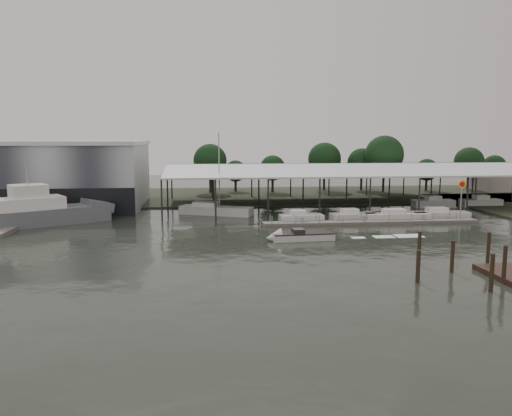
{
  "coord_description": "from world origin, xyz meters",
  "views": [
    {
      "loc": [
        -6.51,
        -51.19,
        10.93
      ],
      "look_at": [
        -0.06,
        8.48,
        2.5
      ],
      "focal_mm": 35.0,
      "sensor_mm": 36.0,
      "label": 1
    }
  ],
  "objects": [
    {
      "name": "ground",
      "position": [
        0.0,
        0.0,
        0.0
      ],
      "size": [
        200.0,
        200.0,
        0.0
      ],
      "primitive_type": "plane",
      "color": "#262B23",
      "rests_on": "ground"
    },
    {
      "name": "storage_warehouse",
      "position": [
        -28.0,
        29.94,
        5.29
      ],
      "size": [
        24.5,
        20.5,
        10.5
      ],
      "color": "#AFB6BB",
      "rests_on": "ground"
    },
    {
      "name": "moored_cruiser_1",
      "position": [
        13.29,
        12.48,
        0.61
      ],
      "size": [
        6.21,
        2.87,
        1.7
      ],
      "rotation": [
        0.0,
        0.0,
        0.11
      ],
      "color": "silver",
      "rests_on": "ground"
    },
    {
      "name": "moored_cruiser_2",
      "position": [
        19.06,
        11.72,
        0.61
      ],
      "size": [
        8.46,
        2.31,
        1.7
      ],
      "rotation": [
        0.0,
        0.0,
        -0.01
      ],
      "color": "silver",
      "rests_on": "ground"
    },
    {
      "name": "mooring_pilings",
      "position": [
        14.09,
        -14.26,
        1.08
      ],
      "size": [
        9.06,
        8.38,
        3.53
      ],
      "color": "#332619",
      "rests_on": "ground"
    },
    {
      "name": "floating_dock",
      "position": [
        15.0,
        10.0,
        0.2
      ],
      "size": [
        28.0,
        2.0,
        1.4
      ],
      "color": "slate",
      "rests_on": "ground"
    },
    {
      "name": "trawler_dock",
      "position": [
        -30.0,
        14.0,
        0.25
      ],
      "size": [
        3.0,
        18.0,
        0.5
      ],
      "color": "slate",
      "rests_on": "ground"
    },
    {
      "name": "moored_cruiser_0",
      "position": [
        6.18,
        11.98,
        0.61
      ],
      "size": [
        5.75,
        2.43,
        1.7
      ],
      "rotation": [
        0.0,
        0.0,
        0.04
      ],
      "color": "silver",
      "rests_on": "ground"
    },
    {
      "name": "white_sailboat",
      "position": [
        -4.78,
        19.95,
        0.64
      ],
      "size": [
        10.77,
        6.51,
        11.91
      ],
      "rotation": [
        0.0,
        0.0,
        -0.4
      ],
      "color": "silver",
      "rests_on": "ground"
    },
    {
      "name": "horizon_tree_line",
      "position": [
        23.78,
        47.32,
        6.28
      ],
      "size": [
        65.73,
        11.27,
        11.47
      ],
      "color": "black",
      "rests_on": "ground"
    },
    {
      "name": "shell_fuel_sign",
      "position": [
        27.0,
        9.99,
        3.93
      ],
      "size": [
        1.1,
        0.18,
        5.55
      ],
      "color": "gray",
      "rests_on": "ground"
    },
    {
      "name": "grey_trawler",
      "position": [
        -27.18,
        13.97,
        1.58
      ],
      "size": [
        17.75,
        13.3,
        8.84
      ],
      "rotation": [
        0.0,
        0.0,
        0.54
      ],
      "color": "slate",
      "rests_on": "ground"
    },
    {
      "name": "speedboat_underway",
      "position": [
        3.6,
        0.86,
        0.39
      ],
      "size": [
        18.37,
        3.4,
        2.0
      ],
      "rotation": [
        0.0,
        0.0,
        3.21
      ],
      "color": "silver",
      "rests_on": "ground"
    },
    {
      "name": "land_strip_far",
      "position": [
        0.0,
        42.0,
        0.1
      ],
      "size": [
        140.0,
        30.0,
        0.3
      ],
      "color": "#393D2E",
      "rests_on": "ground"
    },
    {
      "name": "covered_boat_shed",
      "position": [
        17.0,
        28.0,
        6.13
      ],
      "size": [
        58.24,
        24.0,
        6.96
      ],
      "color": "white",
      "rests_on": "ground"
    },
    {
      "name": "moored_cruiser_3",
      "position": [
        25.43,
        12.51,
        0.61
      ],
      "size": [
        7.77,
        2.58,
        1.7
      ],
      "rotation": [
        0.0,
        0.0,
        -0.05
      ],
      "color": "silver",
      "rests_on": "ground"
    }
  ]
}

